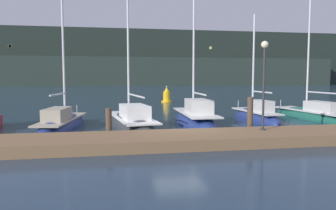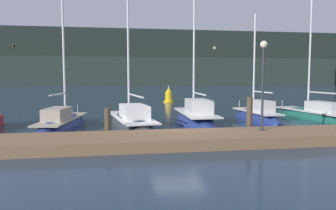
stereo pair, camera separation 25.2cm
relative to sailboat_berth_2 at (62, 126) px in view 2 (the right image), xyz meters
The scene contains 13 objects.
ground_plane 6.67m from the sailboat_berth_2, 27.32° to the right, with size 400.00×400.00×0.00m, color #1E3347.
dock 7.98m from the sailboat_berth_2, 42.02° to the right, with size 26.47×2.80×0.45m, color brown.
mooring_pile_1 4.52m from the sailboat_berth_2, 55.45° to the right, with size 0.28×0.28×1.43m, color #4C3D2D.
mooring_pile_2 10.05m from the sailboat_berth_2, 21.62° to the right, with size 0.28×0.28×1.86m, color #4C3D2D.
sailboat_berth_2 is the anchor object (origin of this frame).
sailboat_berth_3 3.79m from the sailboat_berth_2, ahead, with size 3.14×7.81×11.17m.
sailboat_berth_4 7.67m from the sailboat_berth_2, ahead, with size 2.22×6.88×8.79m.
sailboat_berth_5 11.90m from the sailboat_berth_2, ahead, with size 1.75×5.63×7.63m.
sailboat_berth_6 16.13m from the sailboat_berth_2, ahead, with size 2.62×7.89×11.04m.
channel_buoy 19.13m from the sailboat_berth_2, 62.59° to the left, with size 1.17×1.17×1.81m.
dock_lamppost 11.00m from the sailboat_berth_2, 28.01° to the right, with size 0.32×0.32×3.96m.
hillside_backdrop 93.27m from the sailboat_berth_2, 86.62° to the left, with size 240.00×23.00×17.90m.
rowboat_adrift 21.89m from the sailboat_berth_2, 18.98° to the left, with size 1.74×2.75×0.56m.
Camera 2 is at (-3.08, -15.52, 2.86)m, focal length 35.00 mm.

